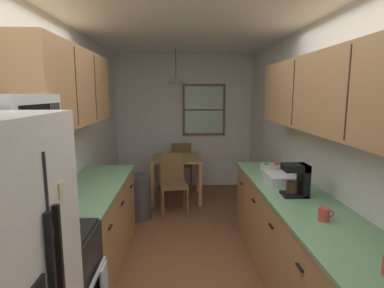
{
  "coord_description": "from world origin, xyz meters",
  "views": [
    {
      "loc": [
        -0.09,
        -2.37,
        1.83
      ],
      "look_at": [
        0.06,
        1.48,
        1.19
      ],
      "focal_mm": 28.89,
      "sensor_mm": 36.0,
      "label": 1
    }
  ],
  "objects_px": {
    "dining_table": "(177,164)",
    "coffee_maker": "(298,179)",
    "dining_chair_far": "(182,163)",
    "trash_bin": "(139,197)",
    "fruit_bowl": "(271,167)",
    "storage_canister": "(62,202)",
    "dish_rack": "(281,179)",
    "table_serving_bowl": "(177,156)",
    "mug_by_coffeemaker": "(324,214)",
    "dining_chair_near": "(173,181)",
    "microwave_over_range": "(9,121)"
  },
  "relations": [
    {
      "from": "dining_table",
      "to": "coffee_maker",
      "type": "distance_m",
      "value": 2.8
    },
    {
      "from": "dining_chair_far",
      "to": "trash_bin",
      "type": "distance_m",
      "value": 1.6
    },
    {
      "from": "coffee_maker",
      "to": "fruit_bowl",
      "type": "distance_m",
      "value": 0.98
    },
    {
      "from": "coffee_maker",
      "to": "fruit_bowl",
      "type": "relative_size",
      "value": 1.07
    },
    {
      "from": "storage_canister",
      "to": "fruit_bowl",
      "type": "height_order",
      "value": "storage_canister"
    },
    {
      "from": "fruit_bowl",
      "to": "dish_rack",
      "type": "xyz_separation_m",
      "value": [
        -0.08,
        -0.58,
        0.01
      ]
    },
    {
      "from": "fruit_bowl",
      "to": "storage_canister",
      "type": "bearing_deg",
      "value": -146.87
    },
    {
      "from": "dining_chair_far",
      "to": "storage_canister",
      "type": "xyz_separation_m",
      "value": [
        -0.94,
        -3.51,
        0.5
      ]
    },
    {
      "from": "dining_chair_far",
      "to": "table_serving_bowl",
      "type": "bearing_deg",
      "value": -97.75
    },
    {
      "from": "storage_canister",
      "to": "table_serving_bowl",
      "type": "height_order",
      "value": "storage_canister"
    },
    {
      "from": "storage_canister",
      "to": "mug_by_coffeemaker",
      "type": "height_order",
      "value": "storage_canister"
    },
    {
      "from": "dining_chair_near",
      "to": "fruit_bowl",
      "type": "height_order",
      "value": "fruit_bowl"
    },
    {
      "from": "microwave_over_range",
      "to": "dish_rack",
      "type": "height_order",
      "value": "microwave_over_range"
    },
    {
      "from": "microwave_over_range",
      "to": "storage_canister",
      "type": "bearing_deg",
      "value": 75.96
    },
    {
      "from": "microwave_over_range",
      "to": "mug_by_coffeemaker",
      "type": "bearing_deg",
      "value": 6.36
    },
    {
      "from": "dining_chair_near",
      "to": "fruit_bowl",
      "type": "xyz_separation_m",
      "value": [
        1.23,
        -0.94,
        0.44
      ]
    },
    {
      "from": "table_serving_bowl",
      "to": "dining_table",
      "type": "bearing_deg",
      "value": 107.28
    },
    {
      "from": "dining_chair_far",
      "to": "trash_bin",
      "type": "xyz_separation_m",
      "value": [
        -0.64,
        -1.45,
        -0.17
      ]
    },
    {
      "from": "microwave_over_range",
      "to": "dining_chair_far",
      "type": "distance_m",
      "value": 4.24
    },
    {
      "from": "mug_by_coffeemaker",
      "to": "fruit_bowl",
      "type": "relative_size",
      "value": 0.43
    },
    {
      "from": "dish_rack",
      "to": "table_serving_bowl",
      "type": "relative_size",
      "value": 1.98
    },
    {
      "from": "coffee_maker",
      "to": "table_serving_bowl",
      "type": "xyz_separation_m",
      "value": [
        -1.13,
        2.52,
        -0.29
      ]
    },
    {
      "from": "coffee_maker",
      "to": "mug_by_coffeemaker",
      "type": "bearing_deg",
      "value": -91.39
    },
    {
      "from": "coffee_maker",
      "to": "table_serving_bowl",
      "type": "distance_m",
      "value": 2.77
    },
    {
      "from": "microwave_over_range",
      "to": "storage_canister",
      "type": "distance_m",
      "value": 0.8
    },
    {
      "from": "microwave_over_range",
      "to": "fruit_bowl",
      "type": "xyz_separation_m",
      "value": [
        2.14,
        1.76,
        -0.73
      ]
    },
    {
      "from": "dining_table",
      "to": "coffee_maker",
      "type": "height_order",
      "value": "coffee_maker"
    },
    {
      "from": "fruit_bowl",
      "to": "dining_chair_far",
      "type": "bearing_deg",
      "value": 116.54
    },
    {
      "from": "trash_bin",
      "to": "dining_chair_far",
      "type": "bearing_deg",
      "value": 66.15
    },
    {
      "from": "dining_chair_far",
      "to": "storage_canister",
      "type": "relative_size",
      "value": 4.55
    },
    {
      "from": "dining_table",
      "to": "trash_bin",
      "type": "height_order",
      "value": "dining_table"
    },
    {
      "from": "dining_table",
      "to": "fruit_bowl",
      "type": "relative_size",
      "value": 3.01
    },
    {
      "from": "coffee_maker",
      "to": "dining_chair_near",
      "type": "bearing_deg",
      "value": 121.68
    },
    {
      "from": "dining_table",
      "to": "dining_chair_near",
      "type": "relative_size",
      "value": 0.92
    },
    {
      "from": "dining_table",
      "to": "mug_by_coffeemaker",
      "type": "xyz_separation_m",
      "value": [
        1.12,
        -3.09,
        0.33
      ]
    },
    {
      "from": "dining_chair_near",
      "to": "fruit_bowl",
      "type": "relative_size",
      "value": 3.26
    },
    {
      "from": "trash_bin",
      "to": "dish_rack",
      "type": "bearing_deg",
      "value": -38.42
    },
    {
      "from": "fruit_bowl",
      "to": "dish_rack",
      "type": "bearing_deg",
      "value": -97.69
    },
    {
      "from": "dining_chair_near",
      "to": "coffee_maker",
      "type": "distance_m",
      "value": 2.31
    },
    {
      "from": "dining_chair_far",
      "to": "fruit_bowl",
      "type": "xyz_separation_m",
      "value": [
        1.09,
        -2.18,
        0.44
      ]
    },
    {
      "from": "dining_chair_near",
      "to": "dish_rack",
      "type": "distance_m",
      "value": 1.96
    },
    {
      "from": "dining_table",
      "to": "dining_chair_far",
      "type": "relative_size",
      "value": 0.92
    },
    {
      "from": "coffee_maker",
      "to": "mug_by_coffeemaker",
      "type": "relative_size",
      "value": 2.51
    },
    {
      "from": "storage_canister",
      "to": "fruit_bowl",
      "type": "relative_size",
      "value": 0.72
    },
    {
      "from": "trash_bin",
      "to": "dish_rack",
      "type": "relative_size",
      "value": 1.92
    },
    {
      "from": "storage_canister",
      "to": "coffee_maker",
      "type": "height_order",
      "value": "coffee_maker"
    },
    {
      "from": "fruit_bowl",
      "to": "table_serving_bowl",
      "type": "height_order",
      "value": "fruit_bowl"
    },
    {
      "from": "trash_bin",
      "to": "storage_canister",
      "type": "xyz_separation_m",
      "value": [
        -0.3,
        -2.05,
        0.67
      ]
    },
    {
      "from": "storage_canister",
      "to": "dish_rack",
      "type": "distance_m",
      "value": 2.09
    },
    {
      "from": "dining_table",
      "to": "coffee_maker",
      "type": "bearing_deg",
      "value": -65.93
    }
  ]
}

